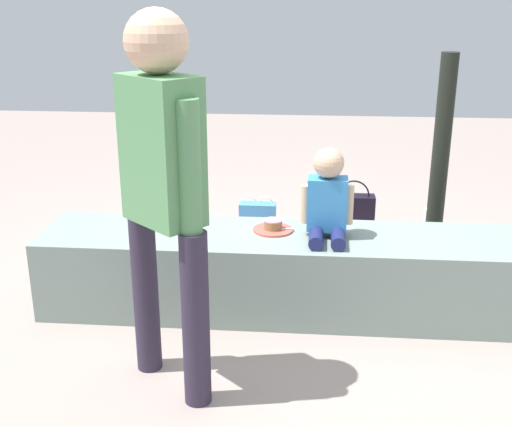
# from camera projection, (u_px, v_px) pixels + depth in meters

# --- Properties ---
(ground_plane) EXTENTS (12.00, 12.00, 0.00)m
(ground_plane) POSITION_uv_depth(u_px,v_px,m) (279.00, 308.00, 3.60)
(ground_plane) COLOR gray
(concrete_ledge) EXTENTS (2.61, 0.56, 0.44)m
(concrete_ledge) POSITION_uv_depth(u_px,v_px,m) (279.00, 272.00, 3.53)
(concrete_ledge) COLOR gray
(concrete_ledge) RESTS_ON ground_plane
(child_seated) EXTENTS (0.28, 0.32, 0.48)m
(child_seated) POSITION_uv_depth(u_px,v_px,m) (328.00, 199.00, 3.36)
(child_seated) COLOR navy
(child_seated) RESTS_ON concrete_ledge
(adult_standing) EXTENTS (0.39, 0.37, 1.64)m
(adult_standing) POSITION_uv_depth(u_px,v_px,m) (163.00, 175.00, 2.59)
(adult_standing) COLOR #2C2538
(adult_standing) RESTS_ON ground_plane
(cake_plate) EXTENTS (0.22, 0.22, 0.07)m
(cake_plate) POSITION_uv_depth(u_px,v_px,m) (273.00, 227.00, 3.51)
(cake_plate) COLOR #E0594C
(cake_plate) RESTS_ON concrete_ledge
(gift_bag) EXTENTS (0.26, 0.11, 0.34)m
(gift_bag) POSITION_uv_depth(u_px,v_px,m) (258.00, 222.00, 4.51)
(gift_bag) COLOR #4C99E0
(gift_bag) RESTS_ON ground_plane
(railing_post) EXTENTS (0.36, 0.36, 1.35)m
(railing_post) POSITION_uv_depth(u_px,v_px,m) (438.00, 182.00, 4.12)
(railing_post) COLOR black
(railing_post) RESTS_ON ground_plane
(water_bottle_near_gift) EXTENTS (0.07, 0.07, 0.19)m
(water_bottle_near_gift) POSITION_uv_depth(u_px,v_px,m) (210.00, 252.00, 4.15)
(water_bottle_near_gift) COLOR silver
(water_bottle_near_gift) RESTS_ON ground_plane
(water_bottle_far_side) EXTENTS (0.07, 0.07, 0.20)m
(water_bottle_far_side) POSITION_uv_depth(u_px,v_px,m) (428.00, 217.00, 4.78)
(water_bottle_far_side) COLOR silver
(water_bottle_far_side) RESTS_ON ground_plane
(party_cup_red) EXTENTS (0.07, 0.07, 0.10)m
(party_cup_red) POSITION_uv_depth(u_px,v_px,m) (377.00, 262.00, 4.08)
(party_cup_red) COLOR red
(party_cup_red) RESTS_ON ground_plane
(cake_box_white) EXTENTS (0.40, 0.42, 0.12)m
(cake_box_white) POSITION_uv_depth(u_px,v_px,m) (167.00, 263.00, 4.05)
(cake_box_white) COLOR white
(cake_box_white) RESTS_ON ground_plane
(handbag_black_leather) EXTENTS (0.32, 0.13, 0.37)m
(handbag_black_leather) POSITION_uv_depth(u_px,v_px,m) (353.00, 210.00, 4.81)
(handbag_black_leather) COLOR black
(handbag_black_leather) RESTS_ON ground_plane
(handbag_brown_canvas) EXTENTS (0.33, 0.12, 0.34)m
(handbag_brown_canvas) POSITION_uv_depth(u_px,v_px,m) (315.00, 249.00, 4.11)
(handbag_brown_canvas) COLOR brown
(handbag_brown_canvas) RESTS_ON ground_plane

